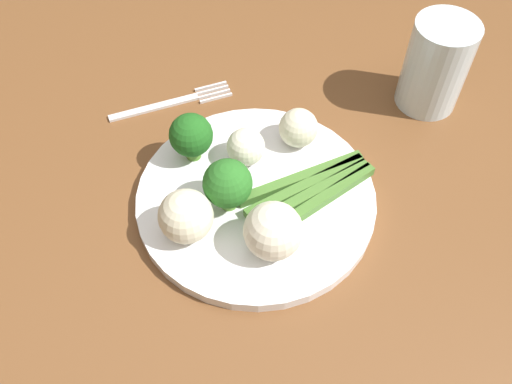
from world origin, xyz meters
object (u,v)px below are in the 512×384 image
dining_table (277,223)px  broccoli_back (228,184)px  water_glass (436,65)px  broccoli_left (191,136)px  cauliflower_right (298,128)px  cauliflower_outer_edge (186,216)px  cauliflower_front_left (273,231)px  fork (173,103)px  plate (256,198)px  cauliflower_mid (246,147)px  asparagus_bundle (310,190)px

dining_table → broccoli_back: (0.02, -0.07, 0.14)m
dining_table → water_glass: size_ratio=11.10×
broccoli_left → cauliflower_right: bearing=77.3°
cauliflower_outer_edge → cauliflower_front_left: (0.05, 0.08, 0.00)m
cauliflower_right → fork: size_ratio=0.29×
plate → cauliflower_right: (-0.05, 0.08, 0.03)m
cauliflower_mid → fork: cauliflower_mid is taller
asparagus_bundle → water_glass: size_ratio=1.34×
cauliflower_mid → cauliflower_right: 0.07m
fork → cauliflower_front_left: bearing=-81.1°
plate → cauliflower_outer_edge: bearing=-79.6°
plate → cauliflower_mid: size_ratio=6.07×
dining_table → plate: (0.02, -0.04, 0.10)m
cauliflower_outer_edge → cauliflower_front_left: cauliflower_front_left is taller
plate → fork: size_ratio=1.65×
asparagus_bundle → broccoli_left: size_ratio=2.58×
dining_table → cauliflower_outer_edge: 0.19m
plate → water_glass: 0.29m
asparagus_bundle → cauliflower_outer_edge: cauliflower_outer_edge is taller
broccoli_left → broccoli_back: size_ratio=0.94×
broccoli_left → fork: 0.12m
cauliflower_mid → fork: (-0.14, -0.05, -0.04)m
dining_table → plate: 0.11m
broccoli_back → water_glass: size_ratio=0.55×
dining_table → cauliflower_outer_edge: cauliflower_outer_edge is taller
cauliflower_mid → cauliflower_right: (-0.00, 0.07, 0.00)m
broccoli_back → water_glass: (-0.06, 0.31, 0.01)m
cauliflower_right → water_glass: water_glass is taller
dining_table → plate: bearing=-67.3°
water_glass → cauliflower_mid: bearing=-87.5°
cauliflower_outer_edge → water_glass: water_glass is taller
broccoli_left → cauliflower_right: 0.13m
broccoli_back → cauliflower_right: size_ratio=1.41×
cauliflower_mid → water_glass: (-0.01, 0.26, 0.02)m
dining_table → broccoli_left: (-0.07, -0.08, 0.14)m
broccoli_back → cauliflower_front_left: 0.07m
asparagus_bundle → water_glass: (-0.09, 0.22, 0.04)m
cauliflower_mid → water_glass: size_ratio=0.37×
asparagus_bundle → cauliflower_outer_edge: (-0.01, -0.14, 0.02)m
cauliflower_mid → water_glass: water_glass is taller
broccoli_back → cauliflower_outer_edge: size_ratio=1.13×
plate → broccoli_left: 0.10m
cauliflower_mid → broccoli_back: bearing=-39.2°
cauliflower_right → cauliflower_outer_edge: 0.18m
cauliflower_mid → asparagus_bundle: bearing=31.9°
broccoli_back → cauliflower_outer_edge: (0.02, -0.05, -0.01)m
plate → cauliflower_outer_edge: size_ratio=4.66×
cauliflower_right → water_glass: size_ratio=0.39×
asparagus_bundle → cauliflower_front_left: (0.05, -0.07, 0.03)m
cauliflower_right → cauliflower_outer_edge: cauliflower_outer_edge is taller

